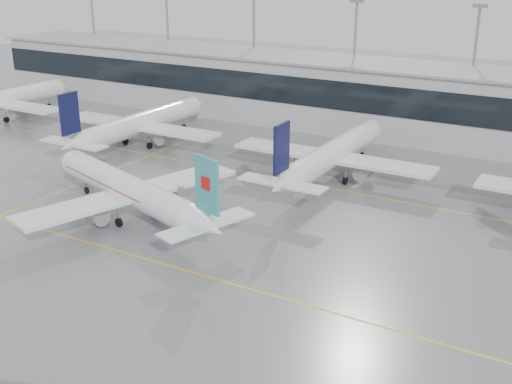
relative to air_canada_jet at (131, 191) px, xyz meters
The scene contains 12 objects.
ground 17.60m from the air_canada_jet, 27.69° to the right, with size 320.00×320.00×0.00m, color slate.
taxi_line_main 17.60m from the air_canada_jet, 27.69° to the right, with size 120.00×0.25×0.01m, color yellow.
taxi_line_north 27.01m from the air_canada_jet, 55.26° to the left, with size 120.00×0.25×0.01m, color yellow.
taxi_line_cross 16.71m from the air_canada_jet, 154.62° to the left, with size 0.25×60.00×0.01m, color yellow.
terminal 56.16m from the air_canada_jet, 74.22° to the left, with size 180.00×15.00×12.00m, color #A7A7AB.
terminal_glass 49.04m from the air_canada_jet, 71.82° to the left, with size 180.00×0.20×5.00m, color black.
terminal_roof 56.76m from the air_canada_jet, 74.22° to the left, with size 182.00×16.00×0.40m, color gray.
light_masts 62.66m from the air_canada_jet, 75.73° to the left, with size 156.40×1.00×22.60m.
air_canada_jet is the anchor object (origin of this frame).
parked_jet_a 60.47m from the air_canada_jet, 154.87° to the left, with size 29.64×36.96×11.72m.
parked_jet_b 32.40m from the air_canada_jet, 127.55° to the left, with size 29.64×36.96×11.72m.
parked_jet_c 29.87m from the air_canada_jet, 59.29° to the left, with size 29.64×36.96×11.72m.
Camera 1 is at (34.41, -47.28, 30.64)m, focal length 45.00 mm.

